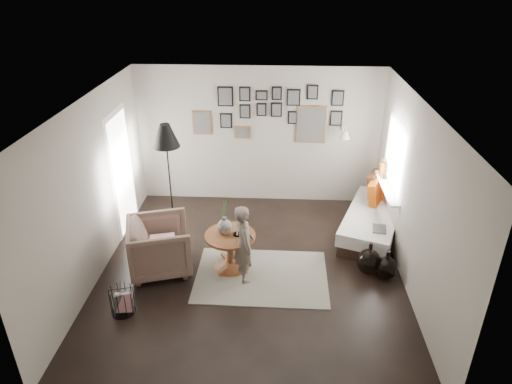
# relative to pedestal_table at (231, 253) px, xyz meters

# --- Properties ---
(ground) EXTENTS (4.80, 4.80, 0.00)m
(ground) POSITION_rel_pedestal_table_xyz_m (0.31, -0.08, -0.28)
(ground) COLOR black
(ground) RESTS_ON ground
(wall_back) EXTENTS (4.50, 0.00, 4.50)m
(wall_back) POSITION_rel_pedestal_table_xyz_m (0.31, 2.32, 1.02)
(wall_back) COLOR gray
(wall_back) RESTS_ON ground
(wall_front) EXTENTS (4.50, 0.00, 4.50)m
(wall_front) POSITION_rel_pedestal_table_xyz_m (0.31, -2.48, 1.02)
(wall_front) COLOR gray
(wall_front) RESTS_ON ground
(wall_left) EXTENTS (0.00, 4.80, 4.80)m
(wall_left) POSITION_rel_pedestal_table_xyz_m (-1.94, -0.08, 1.02)
(wall_left) COLOR gray
(wall_left) RESTS_ON ground
(wall_right) EXTENTS (0.00, 4.80, 4.80)m
(wall_right) POSITION_rel_pedestal_table_xyz_m (2.56, -0.08, 1.02)
(wall_right) COLOR gray
(wall_right) RESTS_ON ground
(ceiling) EXTENTS (4.80, 4.80, 0.00)m
(ceiling) POSITION_rel_pedestal_table_xyz_m (0.31, -0.08, 2.32)
(ceiling) COLOR white
(ceiling) RESTS_ON wall_back
(door_left) EXTENTS (0.00, 2.14, 2.14)m
(door_left) POSITION_rel_pedestal_table_xyz_m (-1.92, 1.12, 0.77)
(door_left) COLOR white
(door_left) RESTS_ON wall_left
(window_right) EXTENTS (0.15, 1.32, 1.30)m
(window_right) POSITION_rel_pedestal_table_xyz_m (2.49, 1.26, 0.66)
(window_right) COLOR white
(window_right) RESTS_ON wall_right
(gallery_wall) EXTENTS (2.74, 0.03, 1.08)m
(gallery_wall) POSITION_rel_pedestal_table_xyz_m (0.60, 2.30, 1.47)
(gallery_wall) COLOR brown
(gallery_wall) RESTS_ON wall_back
(wall_sconce) EXTENTS (0.18, 0.36, 0.16)m
(wall_sconce) POSITION_rel_pedestal_table_xyz_m (1.86, 2.06, 1.19)
(wall_sconce) COLOR white
(wall_sconce) RESTS_ON wall_back
(rug) EXTENTS (1.96, 1.38, 0.01)m
(rug) POSITION_rel_pedestal_table_xyz_m (0.48, -0.20, -0.27)
(rug) COLOR beige
(rug) RESTS_ON ground
(pedestal_table) EXTENTS (0.76, 0.76, 0.60)m
(pedestal_table) POSITION_rel_pedestal_table_xyz_m (0.00, 0.00, 0.00)
(pedestal_table) COLOR brown
(pedestal_table) RESTS_ON ground
(vase) EXTENTS (0.22, 0.22, 0.54)m
(vase) POSITION_rel_pedestal_table_xyz_m (-0.08, 0.02, 0.49)
(vase) COLOR black
(vase) RESTS_ON pedestal_table
(candles) EXTENTS (0.13, 0.13, 0.28)m
(candles) POSITION_rel_pedestal_table_xyz_m (0.11, -0.00, 0.46)
(candles) COLOR black
(candles) RESTS_ON pedestal_table
(daybed) EXTENTS (1.41, 2.04, 0.93)m
(daybed) POSITION_rel_pedestal_table_xyz_m (2.31, 1.19, 0.01)
(daybed) COLOR black
(daybed) RESTS_ON ground
(magazine_on_daybed) EXTENTS (0.26, 0.32, 0.02)m
(magazine_on_daybed) POSITION_rel_pedestal_table_xyz_m (2.31, 0.55, 0.16)
(magazine_on_daybed) COLOR black
(magazine_on_daybed) RESTS_ON daybed
(armchair) EXTENTS (1.11, 1.10, 0.82)m
(armchair) POSITION_rel_pedestal_table_xyz_m (-1.05, -0.08, 0.14)
(armchair) COLOR brown
(armchair) RESTS_ON ground
(armchair_cushion) EXTENTS (0.46, 0.46, 0.17)m
(armchair_cushion) POSITION_rel_pedestal_table_xyz_m (-1.02, -0.03, 0.20)
(armchair_cushion) COLOR white
(armchair_cushion) RESTS_ON armchair
(floor_lamp) EXTENTS (0.45, 0.45, 1.92)m
(floor_lamp) POSITION_rel_pedestal_table_xyz_m (-1.13, 1.12, 1.38)
(floor_lamp) COLOR black
(floor_lamp) RESTS_ON ground
(magazine_basket) EXTENTS (0.38, 0.38, 0.38)m
(magazine_basket) POSITION_rel_pedestal_table_xyz_m (-1.34, -1.07, -0.09)
(magazine_basket) COLOR black
(magazine_basket) RESTS_ON ground
(demijohn_large) EXTENTS (0.35, 0.35, 0.53)m
(demijohn_large) POSITION_rel_pedestal_table_xyz_m (2.08, -0.02, -0.07)
(demijohn_large) COLOR black
(demijohn_large) RESTS_ON ground
(demijohn_small) EXTENTS (0.31, 0.31, 0.48)m
(demijohn_small) POSITION_rel_pedestal_table_xyz_m (2.31, -0.14, -0.09)
(demijohn_small) COLOR black
(demijohn_small) RESTS_ON ground
(child) EXTENTS (0.41, 0.51, 1.21)m
(child) POSITION_rel_pedestal_table_xyz_m (0.23, -0.25, 0.33)
(child) COLOR #6F6057
(child) RESTS_ON ground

